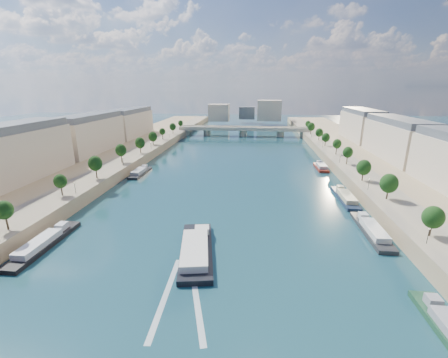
# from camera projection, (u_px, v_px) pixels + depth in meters

# --- Properties ---
(ground) EXTENTS (700.00, 700.00, 0.00)m
(ground) POSITION_uv_depth(u_px,v_px,m) (230.00, 185.00, 131.33)
(ground) COLOR #0C2935
(ground) RESTS_ON ground
(quay_left) EXTENTS (44.00, 520.00, 5.00)m
(quay_left) POSITION_uv_depth(u_px,v_px,m) (74.00, 175.00, 137.75)
(quay_left) COLOR #9E8460
(quay_left) RESTS_ON ground
(quay_right) EXTENTS (44.00, 520.00, 5.00)m
(quay_right) POSITION_uv_depth(u_px,v_px,m) (403.00, 185.00, 123.44)
(quay_right) COLOR #9E8460
(quay_right) RESTS_ON ground
(pave_left) EXTENTS (14.00, 520.00, 0.10)m
(pave_left) POSITION_uv_depth(u_px,v_px,m) (105.00, 171.00, 135.51)
(pave_left) COLOR gray
(pave_left) RESTS_ON quay_left
(pave_right) EXTENTS (14.00, 520.00, 0.10)m
(pave_right) POSITION_uv_depth(u_px,v_px,m) (366.00, 178.00, 124.17)
(pave_right) COLOR gray
(pave_right) RESTS_ON quay_right
(trees_left) EXTENTS (4.80, 268.80, 8.26)m
(trees_left) POSITION_uv_depth(u_px,v_px,m) (110.00, 158.00, 135.60)
(trees_left) COLOR #382B1E
(trees_left) RESTS_ON ground
(trees_right) EXTENTS (4.80, 268.80, 8.26)m
(trees_right) POSITION_uv_depth(u_px,v_px,m) (356.00, 160.00, 132.27)
(trees_right) COLOR #382B1E
(trees_right) RESTS_ON ground
(lamps_left) EXTENTS (0.36, 200.36, 4.28)m
(lamps_left) POSITION_uv_depth(u_px,v_px,m) (103.00, 171.00, 124.75)
(lamps_left) COLOR black
(lamps_left) RESTS_ON ground
(lamps_right) EXTENTS (0.36, 200.36, 4.28)m
(lamps_right) POSITION_uv_depth(u_px,v_px,m) (352.00, 168.00, 128.56)
(lamps_right) COLOR black
(lamps_right) RESTS_ON ground
(buildings_left) EXTENTS (16.00, 226.00, 23.20)m
(buildings_left) POSITION_uv_depth(u_px,v_px,m) (59.00, 140.00, 146.32)
(buildings_left) COLOR beige
(buildings_left) RESTS_ON ground
(buildings_right) EXTENTS (16.00, 226.00, 23.20)m
(buildings_right) POSITION_uv_depth(u_px,v_px,m) (428.00, 147.00, 129.42)
(buildings_right) COLOR beige
(buildings_right) RESTS_ON ground
(skyline) EXTENTS (79.00, 42.00, 22.00)m
(skyline) POSITION_uv_depth(u_px,v_px,m) (249.00, 112.00, 335.23)
(skyline) COLOR beige
(skyline) RESTS_ON ground
(bridge) EXTENTS (112.00, 12.00, 8.15)m
(bridge) POSITION_uv_depth(u_px,v_px,m) (243.00, 130.00, 260.40)
(bridge) COLOR #C1B79E
(bridge) RESTS_ON ground
(tour_barge) EXTENTS (12.58, 29.01, 3.81)m
(tour_barge) POSITION_uv_depth(u_px,v_px,m) (196.00, 250.00, 77.47)
(tour_barge) COLOR black
(tour_barge) RESTS_ON ground
(wake) EXTENTS (11.88, 26.03, 0.04)m
(wake) POSITION_uv_depth(u_px,v_px,m) (181.00, 296.00, 62.01)
(wake) COLOR silver
(wake) RESTS_ON ground
(moored_barges_left) EXTENTS (5.00, 155.74, 3.60)m
(moored_barges_left) POSITION_uv_depth(u_px,v_px,m) (19.00, 262.00, 72.41)
(moored_barges_left) COLOR #171933
(moored_barges_left) RESTS_ON ground
(moored_barges_right) EXTENTS (5.00, 169.63, 3.60)m
(moored_barges_right) POSITION_uv_depth(u_px,v_px,m) (380.00, 241.00, 82.30)
(moored_barges_right) COLOR black
(moored_barges_right) RESTS_ON ground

